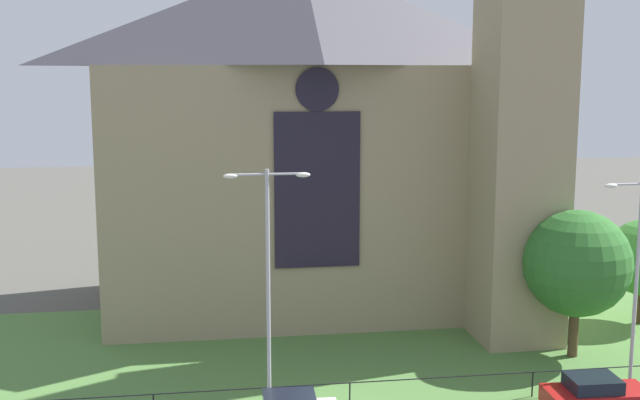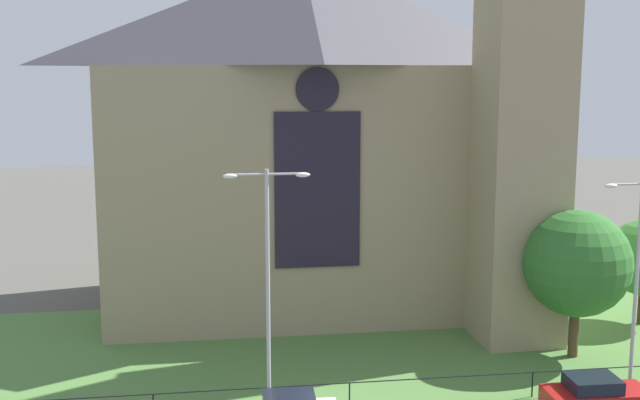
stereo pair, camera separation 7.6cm
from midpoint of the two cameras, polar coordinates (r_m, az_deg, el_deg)
ground at (r=40.60m, az=-0.87°, el=-10.50°), size 160.00×160.00×0.00m
grass_verge at (r=38.74m, az=-0.47°, el=-11.49°), size 120.00×20.00×0.01m
church_building at (r=45.63m, az=-0.27°, el=4.92°), size 23.20×16.20×26.00m
iron_railing at (r=33.44m, az=2.08°, el=-13.17°), size 31.67×0.07×1.13m
tree_right_near at (r=39.99m, az=17.90°, el=-4.36°), size 5.13×5.13×7.21m
streetlamp_near at (r=31.29m, az=-3.82°, el=-4.70°), size 3.37×0.26×10.00m
streetlamp_far at (r=36.11m, az=21.77°, el=-4.07°), size 3.37×0.26×9.29m
parked_car_red at (r=35.02m, az=19.10°, el=-13.04°), size 4.25×2.13×1.51m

